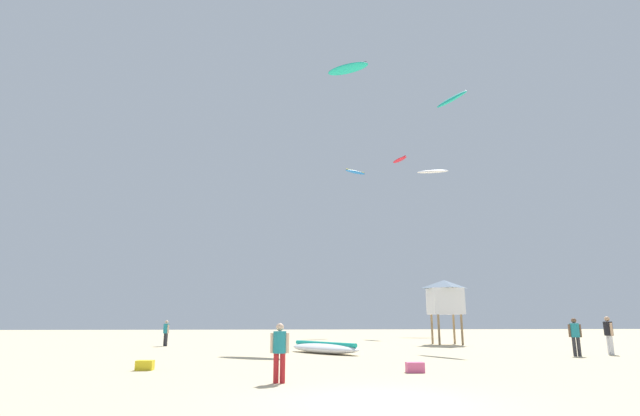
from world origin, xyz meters
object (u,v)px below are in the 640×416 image
at_px(gear_bag, 415,367).
at_px(kite_aloft_1, 433,172).
at_px(person_right, 575,334).
at_px(lifeguard_tower, 445,297).
at_px(kite_grounded_near, 325,348).
at_px(kite_aloft_2, 400,160).
at_px(person_left, 609,332).
at_px(person_midground, 166,331).
at_px(kite_aloft_0, 355,172).
at_px(cooler_box, 145,365).
at_px(person_foreground, 280,348).
at_px(kite_aloft_3, 451,99).
at_px(kite_aloft_4, 348,69).

distance_m(gear_bag, kite_aloft_1, 42.52).
relative_size(person_right, lifeguard_tower, 0.41).
bearing_deg(kite_grounded_near, kite_aloft_2, 67.55).
xyz_separation_m(person_right, kite_grounded_near, (-11.34, 2.50, -0.73)).
distance_m(person_left, gear_bag, 13.25).
xyz_separation_m(person_midground, gear_bag, (11.58, -15.13, -0.74)).
height_order(person_left, kite_aloft_2, kite_aloft_2).
relative_size(kite_aloft_0, kite_aloft_1, 0.72).
height_order(cooler_box, kite_aloft_1, kite_aloft_1).
bearing_deg(cooler_box, person_left, 15.70).
distance_m(person_foreground, kite_aloft_1, 45.58).
xyz_separation_m(cooler_box, kite_aloft_3, (16.53, 14.82, 17.19)).
xyz_separation_m(gear_bag, kite_aloft_3, (7.67, 16.08, 17.19)).
distance_m(kite_aloft_2, kite_aloft_3, 16.18).
relative_size(person_left, kite_aloft_0, 0.66).
bearing_deg(kite_aloft_0, person_left, -72.11).
bearing_deg(kite_aloft_1, kite_aloft_4, -123.40).
bearing_deg(kite_aloft_4, kite_aloft_3, -15.87).
height_order(person_foreground, kite_aloft_4, kite_aloft_4).
xyz_separation_m(kite_grounded_near, kite_aloft_1, (14.64, 27.96, 17.90)).
xyz_separation_m(person_foreground, person_right, (13.37, 8.30, 0.07)).
distance_m(lifeguard_tower, kite_aloft_1, 26.29).
distance_m(person_midground, person_left, 24.28).
height_order(gear_bag, kite_aloft_0, kite_aloft_0).
distance_m(person_right, kite_aloft_3, 19.25).
height_order(person_foreground, kite_aloft_0, kite_aloft_0).
bearing_deg(person_right, kite_aloft_2, -162.02).
relative_size(kite_grounded_near, gear_bag, 7.81).
xyz_separation_m(cooler_box, gear_bag, (8.86, -1.26, 0.00)).
bearing_deg(kite_aloft_3, gear_bag, -115.49).
bearing_deg(person_foreground, kite_aloft_4, -5.09).
xyz_separation_m(person_midground, kite_grounded_near, (9.30, -6.61, -0.64)).
distance_m(kite_aloft_0, kite_aloft_1, 10.22).
distance_m(cooler_box, kite_aloft_2, 39.37).
height_order(person_midground, gear_bag, person_midground).
xyz_separation_m(person_right, kite_aloft_1, (3.30, 30.46, 17.17)).
relative_size(person_foreground, person_right, 0.93).
bearing_deg(kite_grounded_near, kite_aloft_0, 78.16).
bearing_deg(kite_aloft_2, person_left, -81.60).
bearing_deg(gear_bag, kite_grounded_near, 104.98).
bearing_deg(kite_aloft_4, person_right, -54.18).
distance_m(kite_grounded_near, kite_aloft_0, 30.00).
xyz_separation_m(kite_aloft_0, kite_aloft_1, (9.51, 3.50, 1.31)).
distance_m(person_midground, gear_bag, 19.06).
relative_size(kite_grounded_near, cooler_box, 7.81).
bearing_deg(kite_grounded_near, gear_bag, -75.02).
bearing_deg(person_midground, kite_aloft_1, 173.82).
xyz_separation_m(kite_aloft_0, kite_aloft_3, (4.82, -16.91, 0.50)).
distance_m(person_right, kite_aloft_2, 31.34).
relative_size(cooler_box, kite_aloft_4, 0.16).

